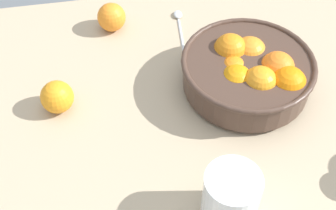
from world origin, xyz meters
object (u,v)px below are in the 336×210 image
fruit_bowl (249,72)px  spoon (179,23)px  juice_glass (230,200)px  loose_orange_0 (112,17)px  loose_orange_1 (57,97)px

fruit_bowl → spoon: fruit_bowl is taller
juice_glass → loose_orange_0: 57.48cm
loose_orange_0 → juice_glass: bearing=-74.6°
fruit_bowl → loose_orange_0: size_ratio=4.07×
juice_glass → loose_orange_0: (-15.21, 55.41, -1.49)cm
spoon → juice_glass: bearing=-91.9°
fruit_bowl → loose_orange_1: size_ratio=4.09×
fruit_bowl → loose_orange_0: fruit_bowl is taller
juice_glass → loose_orange_1: bearing=133.3°
loose_orange_1 → loose_orange_0: bearing=60.5°
loose_orange_0 → loose_orange_1: bearing=-119.5°
spoon → fruit_bowl: bearing=-66.4°
juice_glass → spoon: bearing=88.1°
spoon → loose_orange_0: bearing=174.8°
fruit_bowl → juice_glass: bearing=-112.7°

